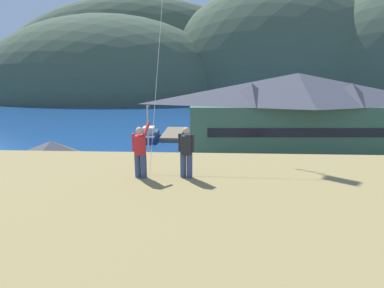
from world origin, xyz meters
TOP-DOWN VIEW (x-y plane):
  - ground_plane at (0.00, 0.00)m, footprint 600.00×600.00m
  - parking_lot_pad at (0.00, 5.00)m, footprint 40.00×20.00m
  - bay_water at (0.00, 60.00)m, footprint 360.00×84.00m
  - far_hill_west_ridge at (-40.78, 109.82)m, footprint 110.34×68.32m
  - far_hill_east_peak at (-32.07, 121.23)m, footprint 136.37×45.45m
  - far_hill_center_saddle at (31.46, 117.30)m, footprint 107.09×68.78m
  - harbor_lodge at (13.38, 21.32)m, footprint 30.10×11.28m
  - storage_shed_near_lot at (-10.84, 3.62)m, footprint 7.57×6.55m
  - wharf_dock at (-4.19, 32.01)m, footprint 3.20×10.34m
  - moored_boat_wharfside at (-7.80, 28.99)m, footprint 2.96×8.01m
  - parked_car_front_row_silver at (9.00, 7.16)m, footprint 4.27×2.20m
  - parked_car_corner_spot at (1.61, 5.53)m, footprint 4.24×2.14m
  - parked_car_front_row_red at (-2.49, 1.10)m, footprint 4.21×2.07m
  - parked_car_mid_row_near at (11.59, 0.81)m, footprint 4.33×2.32m
  - parked_car_back_row_left at (-4.34, 7.69)m, footprint 4.34×2.34m
  - parked_car_lone_by_shed at (3.06, 0.63)m, footprint 4.35×2.36m
  - parked_car_front_row_end at (-16.58, 6.33)m, footprint 4.33×2.31m
  - parking_light_pole at (-4.31, 10.55)m, footprint 0.24×0.78m
  - person_kite_flyer at (-0.53, -9.99)m, footprint 0.58×0.63m
  - person_companion at (1.02, -9.93)m, footprint 0.54×0.40m

SIDE VIEW (x-z plane):
  - ground_plane at x=0.00m, z-range 0.00..0.00m
  - far_hill_west_ridge at x=-40.78m, z-range -33.78..33.78m
  - far_hill_east_peak at x=-32.07m, z-range -43.21..43.21m
  - far_hill_center_saddle at x=31.46m, z-range -46.85..46.85m
  - bay_water at x=0.00m, z-range 0.00..0.03m
  - parking_lot_pad at x=0.00m, z-range 0.00..0.10m
  - wharf_dock at x=-4.19m, z-range 0.00..0.70m
  - moored_boat_wharfside at x=-7.80m, z-range -0.36..1.80m
  - parked_car_front_row_silver at x=9.00m, z-range 0.15..1.97m
  - parked_car_corner_spot at x=1.61m, z-range 0.15..1.97m
  - parked_car_front_row_red at x=-2.49m, z-range 0.15..1.97m
  - parked_car_mid_row_near at x=11.59m, z-range 0.15..1.97m
  - parked_car_back_row_left at x=-4.34m, z-range 0.15..1.97m
  - parked_car_lone_by_shed at x=3.06m, z-range 0.15..1.97m
  - parked_car_front_row_end at x=-16.58m, z-range 0.15..1.97m
  - storage_shed_near_lot at x=-10.84m, z-range 0.10..5.40m
  - parking_light_pole at x=-4.31m, z-range 0.64..7.96m
  - harbor_lodge at x=13.38m, z-range 0.31..10.95m
  - person_companion at x=1.02m, z-range 7.21..8.95m
  - person_kite_flyer at x=-0.53m, z-range 7.17..9.02m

